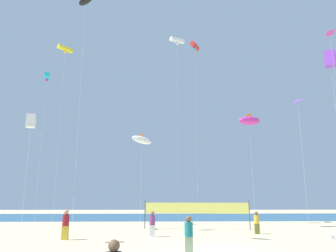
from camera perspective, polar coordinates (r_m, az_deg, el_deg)
ground_plane at (r=17.66m, az=7.30°, el=-20.64°), size 120.00×120.00×0.00m
ocean_band at (r=48.27m, az=1.47°, el=-15.53°), size 120.00×20.00×0.01m
beachgoer_teal_shirt at (r=16.14m, az=3.63°, el=-18.19°), size 0.39×0.39×1.72m
beachgoer_maroon_shirt at (r=22.37m, az=-17.42°, el=-15.92°), size 0.42×0.42×1.84m
beachgoer_plum_shirt at (r=23.12m, az=-2.76°, el=-16.53°), size 0.39×0.39×1.69m
beachgoer_mustard_shirt at (r=25.77m, az=15.20°, el=-15.83°), size 0.36×0.36×1.59m
volleyball_net at (r=28.82m, az=4.89°, el=-14.24°), size 8.82×1.60×2.40m
beach_handbag at (r=24.20m, az=26.72°, el=-16.96°), size 0.29×0.15×0.23m
kite_black_inflatable at (r=24.58m, az=-14.15°, el=20.41°), size 1.40×1.34×16.18m
kite_violet_box at (r=34.83m, az=26.41°, el=10.42°), size 1.28×1.28×16.08m
kite_violet_diamond at (r=26.98m, az=21.62°, el=4.03°), size 0.93×0.92×10.10m
kite_white_inflatable at (r=27.59m, az=-4.61°, el=-2.45°), size 1.89×1.07×7.82m
kite_cyan_tube at (r=31.03m, az=-20.40°, el=8.02°), size 0.86×1.35×13.30m
kite_red_tube at (r=38.99m, az=4.68°, el=13.64°), size 1.23×1.67×20.06m
kite_yellow_tube at (r=36.69m, az=-17.50°, el=12.63°), size 1.47×1.48×18.09m
kite_white_tube at (r=37.70m, az=1.60°, el=14.59°), size 1.72×1.24×20.06m
kite_magenta_inflatable at (r=32.02m, az=14.01°, el=0.91°), size 2.62×1.79×10.42m
kite_magenta_diamond at (r=33.04m, az=26.36°, el=14.00°), size 0.94×0.95×17.01m
kite_white_box at (r=21.65m, az=-22.77°, el=0.78°), size 0.61×0.61×7.56m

